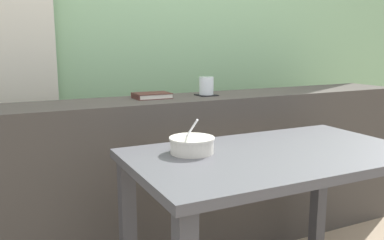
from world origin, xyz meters
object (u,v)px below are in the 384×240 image
(coaster_square, at_px, (206,95))
(juice_glass, at_px, (206,86))
(closed_book, at_px, (152,96))
(soup_bowl, at_px, (192,145))
(breakfast_table, at_px, (273,180))

(coaster_square, distance_m, juice_glass, 0.05)
(coaster_square, relative_size, juice_glass, 1.05)
(closed_book, bearing_deg, juice_glass, -5.46)
(coaster_square, relative_size, soup_bowl, 0.56)
(breakfast_table, xyz_separation_m, soup_bowl, (-0.30, 0.13, 0.15))
(breakfast_table, distance_m, coaster_square, 0.72)
(breakfast_table, height_order, closed_book, closed_book)
(breakfast_table, xyz_separation_m, coaster_square, (0.05, 0.67, 0.26))
(coaster_square, relative_size, closed_book, 0.54)
(coaster_square, bearing_deg, juice_glass, 0.00)
(closed_book, relative_size, soup_bowl, 1.05)
(coaster_square, distance_m, closed_book, 0.30)
(juice_glass, bearing_deg, closed_book, 174.54)
(breakfast_table, bearing_deg, soup_bowl, 157.18)
(juice_glass, relative_size, closed_book, 0.51)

